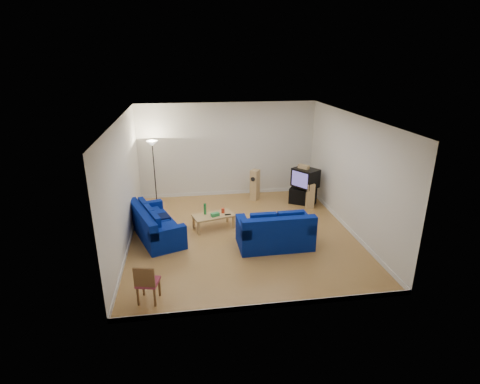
{
  "coord_description": "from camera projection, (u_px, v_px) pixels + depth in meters",
  "views": [
    {
      "loc": [
        -1.44,
        -9.15,
        4.62
      ],
      "look_at": [
        0.0,
        0.4,
        1.1
      ],
      "focal_mm": 28.0,
      "sensor_mm": 36.0,
      "label": 1
    }
  ],
  "objects": [
    {
      "name": "room",
      "position": [
        242.0,
        181.0,
        9.75
      ],
      "size": [
        6.01,
        6.51,
        3.21
      ],
      "color": "brown",
      "rests_on": "ground"
    },
    {
      "name": "speaker_left",
      "position": [
        255.0,
        185.0,
        12.62
      ],
      "size": [
        0.38,
        0.39,
        1.05
      ],
      "rotation": [
        0.0,
        0.0,
        -0.64
      ],
      "color": "tan",
      "rests_on": "ground"
    },
    {
      "name": "sofa_three_seat",
      "position": [
        154.0,
        226.0,
        10.05
      ],
      "size": [
        1.62,
        2.35,
        0.84
      ],
      "rotation": [
        0.0,
        0.0,
        -1.22
      ],
      "color": "navy",
      "rests_on": "ground"
    },
    {
      "name": "floor_lamp",
      "position": [
        153.0,
        152.0,
        11.85
      ],
      "size": [
        0.36,
        0.36,
        2.12
      ],
      "color": "black",
      "rests_on": "ground"
    },
    {
      "name": "tv_stand",
      "position": [
        303.0,
        196.0,
        12.38
      ],
      "size": [
        0.96,
        0.84,
        0.51
      ],
      "primitive_type": "cube",
      "rotation": [
        0.0,
        0.0,
        -0.55
      ],
      "color": "black",
      "rests_on": "ground"
    },
    {
      "name": "remote",
      "position": [
        228.0,
        215.0,
        10.52
      ],
      "size": [
        0.17,
        0.07,
        0.02
      ],
      "primitive_type": "cube",
      "rotation": [
        0.0,
        0.0,
        0.09
      ],
      "color": "black",
      "rests_on": "coffee_table"
    },
    {
      "name": "television",
      "position": [
        305.0,
        178.0,
        12.11
      ],
      "size": [
        0.9,
        0.96,
        0.6
      ],
      "rotation": [
        0.0,
        0.0,
        -0.98
      ],
      "color": "black",
      "rests_on": "av_receiver"
    },
    {
      "name": "bottle",
      "position": [
        205.0,
        209.0,
        10.52
      ],
      "size": [
        0.09,
        0.09,
        0.32
      ],
      "primitive_type": "cylinder",
      "rotation": [
        0.0,
        0.0,
        0.29
      ],
      "color": "#197233",
      "rests_on": "coffee_table"
    },
    {
      "name": "speaker_right",
      "position": [
        310.0,
        196.0,
        11.95
      ],
      "size": [
        0.26,
        0.2,
        0.81
      ],
      "rotation": [
        0.0,
        0.0,
        -1.63
      ],
      "color": "tan",
      "rests_on": "ground"
    },
    {
      "name": "coffee_table",
      "position": [
        213.0,
        217.0,
        10.54
      ],
      "size": [
        1.24,
        0.84,
        0.41
      ],
      "rotation": [
        0.0,
        0.0,
        0.27
      ],
      "color": "tan",
      "rests_on": "ground"
    },
    {
      "name": "tissue_box",
      "position": [
        215.0,
        215.0,
        10.42
      ],
      "size": [
        0.26,
        0.2,
        0.09
      ],
      "primitive_type": "cube",
      "rotation": [
        0.0,
        0.0,
        0.38
      ],
      "color": "green",
      "rests_on": "coffee_table"
    },
    {
      "name": "dining_chair",
      "position": [
        147.0,
        282.0,
        7.29
      ],
      "size": [
        0.49,
        0.49,
        0.86
      ],
      "rotation": [
        0.0,
        0.0,
        -0.22
      ],
      "color": "brown",
      "rests_on": "ground"
    },
    {
      "name": "centre_speaker",
      "position": [
        304.0,
        167.0,
        12.02
      ],
      "size": [
        0.34,
        0.37,
        0.13
      ],
      "primitive_type": "cube",
      "rotation": [
        0.0,
        0.0,
        -0.87
      ],
      "color": "tan",
      "rests_on": "television"
    },
    {
      "name": "sofa_loveseat",
      "position": [
        275.0,
        234.0,
        9.53
      ],
      "size": [
        1.88,
        1.07,
        0.93
      ],
      "rotation": [
        0.0,
        0.0,
        0.01
      ],
      "color": "navy",
      "rests_on": "ground"
    },
    {
      "name": "av_receiver",
      "position": [
        304.0,
        187.0,
        12.31
      ],
      "size": [
        0.51,
        0.51,
        0.09
      ],
      "primitive_type": "cube",
      "rotation": [
        0.0,
        0.0,
        -0.81
      ],
      "color": "black",
      "rests_on": "tv_stand"
    },
    {
      "name": "red_canister",
      "position": [
        223.0,
        211.0,
        10.64
      ],
      "size": [
        0.13,
        0.13,
        0.13
      ],
      "primitive_type": "cylinder",
      "rotation": [
        0.0,
        0.0,
        0.62
      ],
      "color": "red",
      "rests_on": "coffee_table"
    }
  ]
}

